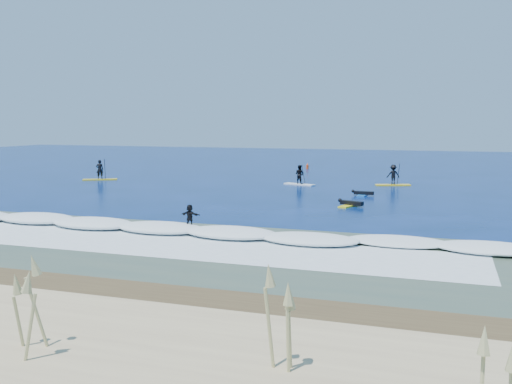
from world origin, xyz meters
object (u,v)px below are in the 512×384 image
(sup_paddler_left, at_px, (100,173))
(prone_paddler_near, at_px, (350,204))
(sup_paddler_right, at_px, (393,176))
(wave_surfer, at_px, (190,218))
(marker_buoy, at_px, (307,166))
(prone_paddler_far, at_px, (363,194))
(sup_paddler_center, at_px, (299,176))

(sup_paddler_left, relative_size, prone_paddler_near, 1.36)
(sup_paddler_left, height_order, sup_paddler_right, sup_paddler_left)
(wave_surfer, bearing_deg, sup_paddler_left, 137.56)
(sup_paddler_right, bearing_deg, prone_paddler_near, -115.93)
(prone_paddler_near, relative_size, marker_buoy, 3.22)
(sup_paddler_left, height_order, wave_surfer, sup_paddler_left)
(prone_paddler_far, xyz_separation_m, wave_surfer, (-6.53, -17.35, 0.58))
(wave_surfer, bearing_deg, prone_paddler_near, 65.46)
(sup_paddler_center, xyz_separation_m, marker_buoy, (-3.29, 16.91, -0.45))
(sup_paddler_center, xyz_separation_m, sup_paddler_right, (8.08, 2.18, 0.07))
(sup_paddler_center, bearing_deg, marker_buoy, 119.72)
(sup_paddler_center, height_order, prone_paddler_near, sup_paddler_center)
(marker_buoy, bearing_deg, sup_paddler_center, -78.99)
(sup_paddler_right, bearing_deg, sup_paddler_left, 169.23)
(sup_paddler_center, distance_m, marker_buoy, 17.23)
(sup_paddler_center, height_order, wave_surfer, sup_paddler_center)
(sup_paddler_right, bearing_deg, sup_paddler_center, 175.72)
(sup_paddler_right, height_order, marker_buoy, sup_paddler_right)
(prone_paddler_near, relative_size, prone_paddler_far, 1.10)
(sup_paddler_right, xyz_separation_m, prone_paddler_near, (-1.58, -13.80, -0.68))
(prone_paddler_far, bearing_deg, prone_paddler_near, -179.25)
(marker_buoy, bearing_deg, prone_paddler_near, -71.07)
(sup_paddler_left, distance_m, prone_paddler_far, 26.41)
(prone_paddler_near, bearing_deg, prone_paddler_far, 19.26)
(sup_paddler_right, distance_m, prone_paddler_near, 13.91)
(prone_paddler_far, distance_m, marker_buoy, 24.78)
(sup_paddler_right, bearing_deg, prone_paddler_far, -120.40)
(sup_paddler_left, bearing_deg, sup_paddler_center, -23.47)
(sup_paddler_left, relative_size, prone_paddler_far, 1.49)
(sup_paddler_left, xyz_separation_m, wave_surfer, (19.60, -21.19, 0.02))
(sup_paddler_left, relative_size, sup_paddler_right, 1.03)
(prone_paddler_near, bearing_deg, sup_paddler_right, 12.93)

